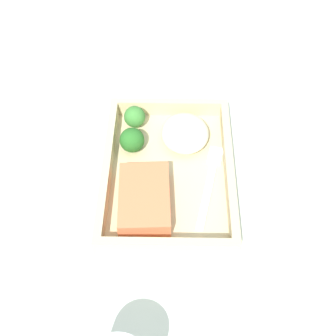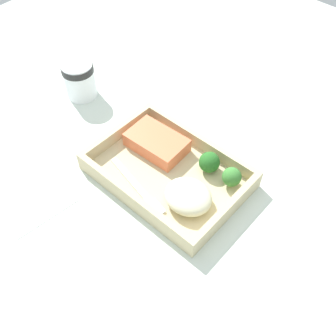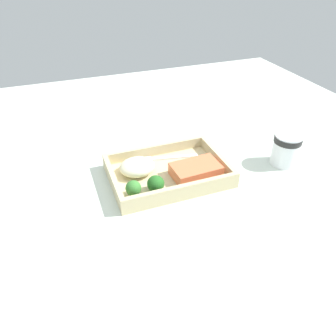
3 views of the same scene
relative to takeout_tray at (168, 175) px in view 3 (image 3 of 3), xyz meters
The scene contains 10 objects.
ground_plane 1.60cm from the takeout_tray, ahead, with size 160.00×160.00×2.00cm, color silver.
takeout_tray is the anchor object (origin of this frame).
tray_rim 2.01cm from the takeout_tray, ahead, with size 28.49×19.82×2.83cm.
salmon_fillet 7.14cm from the takeout_tray, 150.81° to the left, with size 11.53×7.29×3.04cm, color #E97348.
mashed_potatoes 7.94cm from the takeout_tray, 20.48° to the right, with size 8.74×7.71×3.67cm, color beige.
broccoli_floret_1 12.11cm from the takeout_tray, 28.85° to the left, with size 3.56×3.56×4.04cm.
broccoli_floret_2 8.19cm from the takeout_tray, 48.46° to the left, with size 3.98×3.98×4.13cm.
fork 6.62cm from the takeout_tray, 101.05° to the right, with size 15.80×4.87×0.44cm.
paper_cup 31.38cm from the takeout_tray, behind, with size 7.03×7.03×8.38cm.
receipt_slip 24.61cm from the takeout_tray, 124.88° to the right, with size 9.88×13.77×0.24cm, color white.
Camera 3 is at (23.08, 61.87, 48.33)cm, focal length 35.00 mm.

